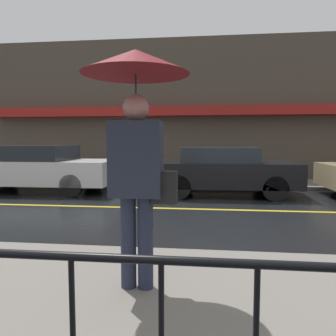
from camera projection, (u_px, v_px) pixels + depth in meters
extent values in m
plane|color=black|center=(215.00, 210.00, 7.22)|extent=(80.00, 80.00, 0.00)
cube|color=slate|center=(229.00, 323.00, 2.62)|extent=(28.00, 3.17, 0.12)
cube|color=slate|center=(212.00, 183.00, 11.28)|extent=(28.00, 2.11, 0.12)
cube|color=gold|center=(215.00, 209.00, 7.22)|extent=(25.20, 0.12, 0.01)
cube|color=#4C4238|center=(212.00, 110.00, 12.26)|extent=(28.00, 0.30, 5.33)
cube|color=maroon|center=(212.00, 111.00, 11.84)|extent=(16.80, 0.55, 0.35)
cylinder|color=black|center=(258.00, 264.00, 1.22)|extent=(12.00, 0.04, 0.04)
cylinder|color=#23283D|center=(128.00, 242.00, 3.10)|extent=(0.15, 0.15, 0.88)
cylinder|color=#23283D|center=(146.00, 242.00, 3.08)|extent=(0.15, 0.15, 0.88)
cube|color=#232838|center=(136.00, 159.00, 3.03)|extent=(0.48, 0.29, 0.70)
sphere|color=#AA6F68|center=(136.00, 108.00, 2.99)|extent=(0.24, 0.24, 0.24)
cylinder|color=#262628|center=(136.00, 117.00, 3.00)|extent=(0.02, 0.02, 0.77)
cone|color=maroon|center=(135.00, 62.00, 2.96)|extent=(0.99, 0.99, 0.22)
cube|color=black|center=(164.00, 187.00, 3.02)|extent=(0.24, 0.12, 0.30)
cube|color=silver|center=(36.00, 171.00, 9.80)|extent=(4.70, 1.92, 0.68)
cube|color=#1E2328|center=(30.00, 153.00, 9.77)|extent=(2.45, 1.77, 0.43)
cylinder|color=black|center=(93.00, 178.00, 10.49)|extent=(0.62, 0.22, 0.62)
cylinder|color=black|center=(72.00, 186.00, 8.81)|extent=(0.62, 0.22, 0.62)
cylinder|color=black|center=(8.00, 177.00, 10.83)|extent=(0.62, 0.22, 0.62)
cube|color=black|center=(224.00, 174.00, 9.15)|extent=(3.92, 1.89, 0.66)
cube|color=#1E2328|center=(219.00, 155.00, 9.12)|extent=(2.04, 1.74, 0.41)
cylinder|color=black|center=(264.00, 181.00, 9.86)|extent=(0.64, 0.22, 0.64)
cylinder|color=black|center=(275.00, 189.00, 8.21)|extent=(0.64, 0.22, 0.64)
cylinder|color=black|center=(183.00, 179.00, 10.14)|extent=(0.64, 0.22, 0.64)
cylinder|color=black|center=(179.00, 187.00, 8.49)|extent=(0.64, 0.22, 0.64)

